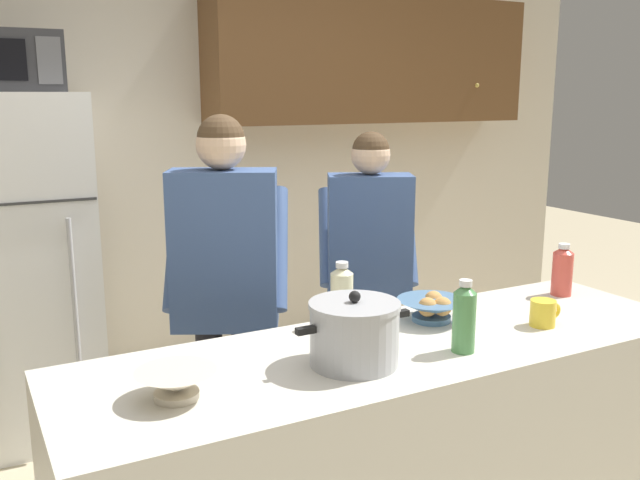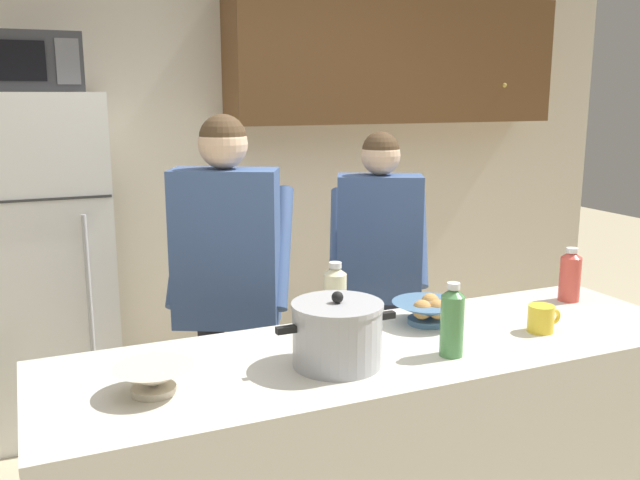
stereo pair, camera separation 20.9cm
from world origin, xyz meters
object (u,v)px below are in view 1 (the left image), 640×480
(bread_bowl, at_px, (432,308))
(bottle_mid_counter, at_px, (562,270))
(person_near_pot, at_px, (225,271))
(refrigerator, at_px, (25,270))
(coffee_mug, at_px, (543,313))
(person_by_sink, at_px, (369,256))
(bottle_far_corner, at_px, (342,295))
(cooking_pot, at_px, (354,333))
(bottle_near_edge, at_px, (464,317))
(microwave, at_px, (6,61))
(empty_bowl, at_px, (176,382))

(bread_bowl, bearing_deg, bottle_mid_counter, 1.52)
(person_near_pot, xyz_separation_m, bread_bowl, (0.56, -0.62, -0.07))
(refrigerator, bearing_deg, bottle_mid_counter, -41.74)
(coffee_mug, bearing_deg, person_by_sink, 94.20)
(refrigerator, relative_size, bottle_far_corner, 7.45)
(cooking_pot, height_order, bottle_near_edge, bottle_near_edge)
(coffee_mug, bearing_deg, cooking_pot, 179.07)
(coffee_mug, xyz_separation_m, bottle_near_edge, (-0.42, -0.06, 0.07))
(person_by_sink, relative_size, cooking_pot, 3.99)
(microwave, bearing_deg, bottle_mid_counter, -41.37)
(cooking_pot, xyz_separation_m, bread_bowl, (0.46, 0.22, -0.05))
(cooking_pot, relative_size, bottle_mid_counter, 1.81)
(microwave, bearing_deg, person_by_sink, -30.83)
(person_by_sink, distance_m, empty_bowl, 1.61)
(refrigerator, relative_size, person_near_pot, 1.05)
(microwave, bearing_deg, refrigerator, 90.07)
(bottle_near_edge, bearing_deg, person_by_sink, 72.98)
(bread_bowl, bearing_deg, microwave, 125.91)
(bottle_near_edge, xyz_separation_m, bottle_mid_counter, (0.77, 0.31, -0.01))
(empty_bowl, xyz_separation_m, bottle_far_corner, (0.70, 0.31, 0.07))
(cooking_pot, distance_m, bottle_near_edge, 0.37)
(person_by_sink, relative_size, bottle_far_corner, 6.69)
(bread_bowl, xyz_separation_m, empty_bowl, (-1.01, -0.20, -0.00))
(refrigerator, distance_m, bottle_near_edge, 2.30)
(refrigerator, relative_size, bread_bowl, 6.79)
(refrigerator, bearing_deg, person_near_pot, -58.87)
(refrigerator, xyz_separation_m, coffee_mug, (1.54, -1.94, 0.10))
(person_by_sink, distance_m, coffee_mug, 1.05)
(person_near_pot, xyz_separation_m, coffee_mug, (0.88, -0.85, -0.07))
(cooking_pot, height_order, bottle_far_corner, bottle_far_corner)
(microwave, xyz_separation_m, cooking_pot, (0.76, -1.91, -0.86))
(coffee_mug, relative_size, bottle_near_edge, 0.55)
(person_by_sink, height_order, cooking_pot, person_by_sink)
(bread_bowl, bearing_deg, refrigerator, 125.57)
(person_near_pot, relative_size, empty_bowl, 7.39)
(person_by_sink, distance_m, bottle_mid_counter, 0.91)
(bread_bowl, bearing_deg, cooking_pot, -154.76)
(person_by_sink, bearing_deg, bottle_far_corner, -128.39)
(bottle_mid_counter, bearing_deg, refrigerator, 138.26)
(person_near_pot, distance_m, bottle_far_corner, 0.57)
(person_near_pot, relative_size, person_by_sink, 1.06)
(person_by_sink, height_order, bottle_near_edge, person_by_sink)
(person_near_pot, relative_size, bottle_mid_counter, 7.66)
(empty_bowl, bearing_deg, coffee_mug, -1.25)
(bottle_near_edge, height_order, bottle_far_corner, bottle_near_edge)
(coffee_mug, distance_m, bottle_mid_counter, 0.44)
(coffee_mug, relative_size, bottle_far_corner, 0.56)
(refrigerator, bearing_deg, microwave, -89.93)
(person_by_sink, height_order, bread_bowl, person_by_sink)
(person_by_sink, bearing_deg, refrigerator, 148.54)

